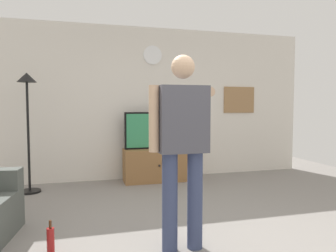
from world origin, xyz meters
The scene contains 9 objects.
ground_plane centered at (0.00, 0.00, 0.00)m, with size 8.40×8.40×0.00m, color gray.
back_wall centered at (0.00, 2.95, 1.35)m, with size 6.40×0.10×2.70m, color silver.
tv_stand centered at (0.24, 2.60, 0.28)m, with size 1.13×0.45×0.56m.
television centered at (0.24, 2.65, 0.88)m, with size 1.09×0.07×0.64m.
wall_clock centered at (0.24, 2.89, 2.21)m, with size 0.33×0.33×0.03m, color white.
framed_picture centered at (1.96, 2.90, 1.42)m, with size 0.63×0.04×0.50m, color #997047.
floor_lamp centered at (-1.77, 2.40, 1.29)m, with size 0.32×0.32×1.80m.
person_standing_nearer_lamp centered at (-0.12, 0.00, 1.01)m, with size 0.62×0.78×1.76m.
beverage_bottle centered at (-1.27, 0.20, 0.12)m, with size 0.07×0.07×0.30m.
Camera 1 is at (-0.98, -2.70, 1.31)m, focal length 33.86 mm.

